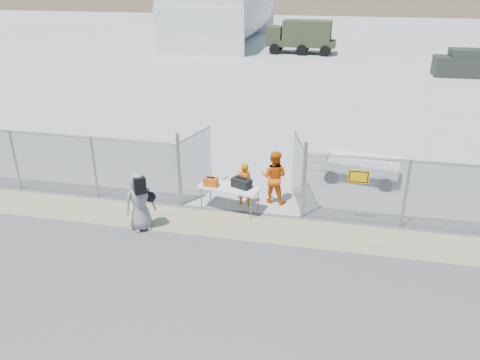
% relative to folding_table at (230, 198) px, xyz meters
% --- Properties ---
extents(ground, '(160.00, 160.00, 0.00)m').
position_rel_folding_table_xyz_m(ground, '(0.35, -2.03, -0.41)').
color(ground, '#3F3D3D').
extents(tarmac_inside, '(160.00, 80.00, 0.01)m').
position_rel_folding_table_xyz_m(tarmac_inside, '(0.35, 39.97, -0.40)').
color(tarmac_inside, '#A5A5A3').
rests_on(tarmac_inside, ground).
extents(dirt_strip, '(44.00, 1.60, 0.01)m').
position_rel_folding_table_xyz_m(dirt_strip, '(0.35, -1.03, -0.40)').
color(dirt_strip, gray).
rests_on(dirt_strip, ground).
extents(chain_link_fence, '(40.00, 0.20, 2.20)m').
position_rel_folding_table_xyz_m(chain_link_fence, '(0.35, -0.03, 0.69)').
color(chain_link_fence, gray).
rests_on(chain_link_fence, ground).
extents(quonset_hangar, '(9.00, 18.00, 8.00)m').
position_rel_folding_table_xyz_m(quonset_hangar, '(-9.65, 37.97, 3.59)').
color(quonset_hangar, silver).
rests_on(quonset_hangar, ground).
extents(folding_table, '(2.05, 1.15, 0.82)m').
position_rel_folding_table_xyz_m(folding_table, '(0.00, 0.00, 0.00)').
color(folding_table, white).
rests_on(folding_table, ground).
extents(orange_bag, '(0.45, 0.31, 0.27)m').
position_rel_folding_table_xyz_m(orange_bag, '(-0.60, -0.07, 0.55)').
color(orange_bag, '#D85711').
rests_on(orange_bag, folding_table).
extents(black_duffel, '(0.70, 0.57, 0.29)m').
position_rel_folding_table_xyz_m(black_duffel, '(0.38, 0.04, 0.56)').
color(black_duffel, black).
rests_on(black_duffel, folding_table).
extents(security_worker_left, '(0.58, 0.41, 1.51)m').
position_rel_folding_table_xyz_m(security_worker_left, '(0.40, 0.42, 0.34)').
color(security_worker_left, '#E35909').
rests_on(security_worker_left, ground).
extents(security_worker_right, '(0.98, 0.81, 1.81)m').
position_rel_folding_table_xyz_m(security_worker_right, '(1.31, 0.86, 0.50)').
color(security_worker_right, '#E35909').
rests_on(security_worker_right, ground).
extents(visitor, '(1.06, 1.01, 1.82)m').
position_rel_folding_table_xyz_m(visitor, '(-2.31, -1.76, 0.50)').
color(visitor, gray).
rests_on(visitor, ground).
extents(utility_trailer, '(3.74, 2.32, 0.85)m').
position_rel_folding_table_xyz_m(utility_trailer, '(4.21, 3.39, 0.01)').
color(utility_trailer, white).
rests_on(utility_trailer, ground).
extents(military_truck, '(6.36, 2.57, 2.99)m').
position_rel_folding_table_xyz_m(military_truck, '(-0.64, 32.10, 1.08)').
color(military_truck, '#333922').
rests_on(military_truck, ground).
extents(parked_vehicle_near, '(4.28, 2.00, 1.92)m').
position_rel_folding_table_xyz_m(parked_vehicle_near, '(11.98, 24.05, 0.55)').
color(parked_vehicle_near, '#272A26').
rests_on(parked_vehicle_near, ground).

